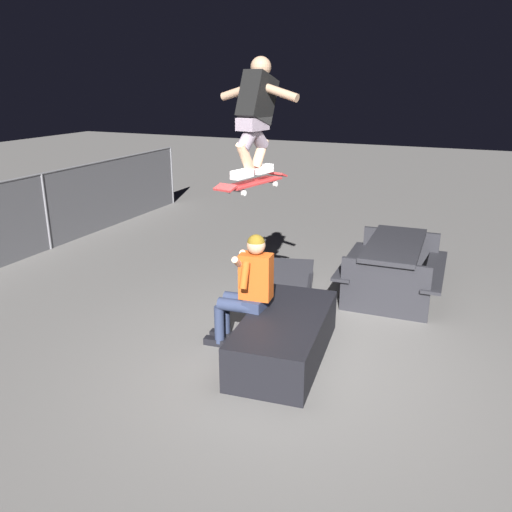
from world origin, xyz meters
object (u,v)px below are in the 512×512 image
object	(u,v)px
kicker_ramp	(282,283)
picnic_table_back	(394,260)
skateboard	(253,183)
skater_airborne	(256,111)
person_sitting_on_ledge	(247,286)
ledge_box_main	(285,337)

from	to	relation	value
kicker_ramp	picnic_table_back	distance (m)	1.59
skateboard	skater_airborne	size ratio (longest dim) A/B	0.93
person_sitting_on_ledge	skater_airborne	xyz separation A→B (m)	(0.03, -0.10, 1.82)
skateboard	picnic_table_back	world-z (taller)	skateboard
picnic_table_back	ledge_box_main	bearing A→B (deg)	161.85
skater_airborne	kicker_ramp	bearing A→B (deg)	11.94
skater_airborne	person_sitting_on_ledge	bearing A→B (deg)	104.91
ledge_box_main	skater_airborne	xyz separation A→B (m)	(0.09, 0.37, 2.31)
skater_airborne	picnic_table_back	bearing A→B (deg)	-27.27
person_sitting_on_ledge	skater_airborne	world-z (taller)	skater_airborne
ledge_box_main	person_sitting_on_ledge	xyz separation A→B (m)	(0.06, 0.47, 0.49)
skateboard	picnic_table_back	bearing A→B (deg)	-26.89
person_sitting_on_ledge	kicker_ramp	bearing A→B (deg)	8.73
skateboard	kicker_ramp	world-z (taller)	skateboard
picnic_table_back	person_sitting_on_ledge	bearing A→B (deg)	151.01
skateboard	kicker_ramp	xyz separation A→B (m)	(1.82, 0.36, -1.80)
skateboard	picnic_table_back	distance (m)	2.83
ledge_box_main	skater_airborne	world-z (taller)	skater_airborne
skater_airborne	ledge_box_main	bearing A→B (deg)	-103.48
skateboard	picnic_table_back	size ratio (longest dim) A/B	0.59
skateboard	skater_airborne	world-z (taller)	skater_airborne
ledge_box_main	skater_airborne	size ratio (longest dim) A/B	1.54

